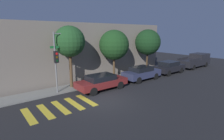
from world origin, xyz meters
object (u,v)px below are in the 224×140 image
object	(u,v)px
sedan_far_end	(169,67)
pickup_truck	(195,61)
tree_near_corner	(69,42)
tree_far_end	(148,42)
sedan_near_corner	(101,82)
tree_midblock	(114,45)
traffic_light_pole	(61,53)
sedan_middle	(142,73)

from	to	relation	value
sedan_far_end	pickup_truck	size ratio (longest dim) A/B	0.73
tree_near_corner	tree_far_end	distance (m)	10.07
sedan_near_corner	tree_midblock	world-z (taller)	tree_midblock
tree_near_corner	tree_midblock	xyz separation A→B (m)	(4.85, 0.00, -0.49)
traffic_light_pole	tree_midblock	xyz separation A→B (m)	(5.94, 0.66, 0.31)
pickup_truck	traffic_light_pole	bearing A→B (deg)	176.27
traffic_light_pole	sedan_far_end	distance (m)	13.31
tree_midblock	tree_far_end	xyz separation A→B (m)	(5.21, 0.00, 0.10)
tree_near_corner	tree_far_end	bearing A→B (deg)	0.00
sedan_far_end	tree_midblock	xyz separation A→B (m)	(-7.07, 1.93, 2.85)
traffic_light_pole	tree_far_end	distance (m)	11.18
pickup_truck	tree_midblock	world-z (taller)	tree_midblock
sedan_far_end	tree_far_end	xyz separation A→B (m)	(-1.86, 1.93, 2.94)
sedan_near_corner	traffic_light_pole	bearing A→B (deg)	156.93
sedan_far_end	tree_near_corner	bearing A→B (deg)	170.82
sedan_near_corner	tree_far_end	distance (m)	8.92
tree_near_corner	sedan_near_corner	bearing A→B (deg)	-45.59
sedan_near_corner	tree_midblock	distance (m)	4.58
sedan_middle	tree_midblock	distance (m)	4.07
pickup_truck	tree_far_end	xyz separation A→B (m)	(-8.27, 1.93, 2.79)
pickup_truck	tree_midblock	bearing A→B (deg)	171.87
pickup_truck	tree_near_corner	size ratio (longest dim) A/B	1.06
sedan_middle	tree_midblock	world-z (taller)	tree_midblock
tree_far_end	tree_midblock	bearing A→B (deg)	-180.00
sedan_middle	tree_midblock	xyz separation A→B (m)	(-2.16, 1.93, 2.87)
traffic_light_pole	sedan_near_corner	size ratio (longest dim) A/B	1.10
sedan_far_end	tree_near_corner	xyz separation A→B (m)	(-11.92, 1.93, 3.34)
sedan_far_end	tree_far_end	size ratio (longest dim) A/B	0.80
pickup_truck	tree_near_corner	bearing A→B (deg)	174.00
sedan_near_corner	sedan_far_end	bearing A→B (deg)	-0.00
sedan_far_end	pickup_truck	xyz separation A→B (m)	(6.42, 0.00, 0.15)
sedan_near_corner	tree_midblock	xyz separation A→B (m)	(2.97, 1.93, 2.91)
tree_midblock	tree_near_corner	bearing A→B (deg)	180.00
tree_near_corner	tree_far_end	world-z (taller)	tree_near_corner
traffic_light_pole	tree_midblock	bearing A→B (deg)	6.32
sedan_far_end	sedan_middle	bearing A→B (deg)	180.00
sedan_near_corner	pickup_truck	size ratio (longest dim) A/B	0.77
tree_far_end	sedan_middle	bearing A→B (deg)	-147.75
pickup_truck	sedan_far_end	bearing A→B (deg)	180.00
traffic_light_pole	pickup_truck	xyz separation A→B (m)	(19.42, -1.27, -2.39)
sedan_far_end	tree_midblock	size ratio (longest dim) A/B	0.82
tree_midblock	tree_far_end	size ratio (longest dim) A/B	0.98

